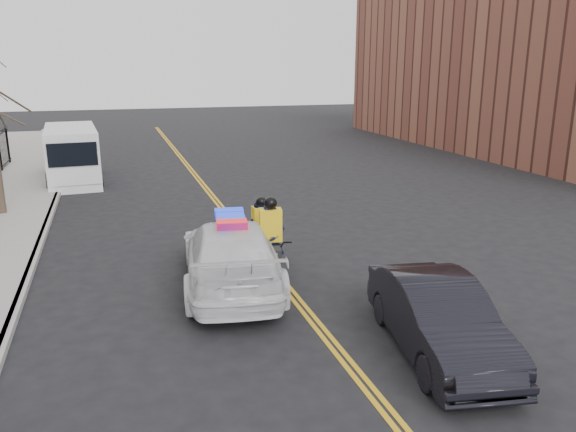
% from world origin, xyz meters
% --- Properties ---
extents(ground, '(120.00, 120.00, 0.00)m').
position_xyz_m(ground, '(0.00, 0.00, 0.00)').
color(ground, black).
rests_on(ground, ground).
extents(center_line_left, '(0.10, 60.00, 0.01)m').
position_xyz_m(center_line_left, '(-0.08, 8.00, 0.01)').
color(center_line_left, gold).
rests_on(center_line_left, ground).
extents(center_line_right, '(0.10, 60.00, 0.01)m').
position_xyz_m(center_line_right, '(0.08, 8.00, 0.01)').
color(center_line_right, gold).
rests_on(center_line_right, ground).
extents(curb, '(0.20, 60.00, 0.15)m').
position_xyz_m(curb, '(-6.00, 8.00, 0.07)').
color(curb, gray).
rests_on(curb, ground).
extents(building_across, '(12.00, 30.00, 11.00)m').
position_xyz_m(building_across, '(22.00, 18.00, 5.50)').
color(building_across, brown).
rests_on(building_across, ground).
extents(police_cruiser, '(3.01, 5.78, 1.76)m').
position_xyz_m(police_cruiser, '(-1.21, 1.34, 0.81)').
color(police_cruiser, white).
rests_on(police_cruiser, ground).
extents(dark_sedan, '(2.15, 4.44, 1.40)m').
position_xyz_m(dark_sedan, '(1.73, -3.03, 0.70)').
color(dark_sedan, black).
rests_on(dark_sedan, ground).
extents(cargo_van, '(2.57, 5.99, 2.46)m').
position_xyz_m(cargo_van, '(-5.49, 15.74, 1.20)').
color(cargo_van, white).
rests_on(cargo_van, ground).
extents(cyclist_near, '(1.11, 2.22, 2.08)m').
position_xyz_m(cyclist_near, '(-0.17, 1.56, 0.72)').
color(cyclist_near, black).
rests_on(cyclist_near, ground).
extents(cyclist_far, '(0.83, 1.81, 1.81)m').
position_xyz_m(cyclist_far, '(-0.09, 2.76, 0.71)').
color(cyclist_far, black).
rests_on(cyclist_far, ground).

